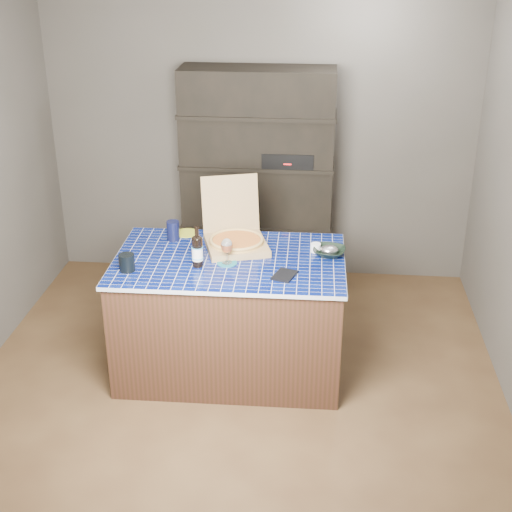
# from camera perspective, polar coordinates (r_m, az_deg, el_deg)

# --- Properties ---
(room) EXTENTS (3.50, 3.50, 3.50)m
(room) POSITION_cam_1_polar(r_m,az_deg,el_deg) (4.25, -1.78, 3.97)
(room) COLOR brown
(room) RESTS_ON ground
(shelving_unit) EXTENTS (1.20, 0.41, 1.80)m
(shelving_unit) POSITION_cam_1_polar(r_m,az_deg,el_deg) (5.80, 0.17, 6.08)
(shelving_unit) COLOR black
(shelving_unit) RESTS_ON floor
(kitchen_island) EXTENTS (1.50, 0.96, 0.82)m
(kitchen_island) POSITION_cam_1_polar(r_m,az_deg,el_deg) (4.79, -2.06, -4.63)
(kitchen_island) COLOR #412319
(kitchen_island) RESTS_ON floor
(pizza_box) EXTENTS (0.51, 0.57, 0.43)m
(pizza_box) POSITION_cam_1_polar(r_m,az_deg,el_deg) (4.75, -1.62, 1.39)
(pizza_box) COLOR #99784F
(pizza_box) RESTS_ON kitchen_island
(mead_bottle) EXTENTS (0.07, 0.07, 0.27)m
(mead_bottle) POSITION_cam_1_polar(r_m,az_deg,el_deg) (4.47, -4.71, 0.43)
(mead_bottle) COLOR black
(mead_bottle) RESTS_ON kitchen_island
(teal_trivet) EXTENTS (0.13, 0.13, 0.01)m
(teal_trivet) POSITION_cam_1_polar(r_m,az_deg,el_deg) (4.54, -2.33, -0.57)
(teal_trivet) COLOR #156371
(teal_trivet) RESTS_ON kitchen_island
(wine_glass) EXTENTS (0.07, 0.07, 0.17)m
(wine_glass) POSITION_cam_1_polar(r_m,az_deg,el_deg) (4.49, -2.35, 0.77)
(wine_glass) COLOR white
(wine_glass) RESTS_ON teal_trivet
(tumbler) EXTENTS (0.10, 0.10, 0.11)m
(tumbler) POSITION_cam_1_polar(r_m,az_deg,el_deg) (4.49, -10.30, -0.52)
(tumbler) COLOR black
(tumbler) RESTS_ON kitchen_island
(dvd_case) EXTENTS (0.17, 0.20, 0.01)m
(dvd_case) POSITION_cam_1_polar(r_m,az_deg,el_deg) (4.37, 2.31, -1.54)
(dvd_case) COLOR black
(dvd_case) RESTS_ON kitchen_island
(bowl) EXTENTS (0.24, 0.24, 0.05)m
(bowl) POSITION_cam_1_polar(r_m,az_deg,el_deg) (4.66, 5.87, 0.34)
(bowl) COLOR black
(bowl) RESTS_ON kitchen_island
(foil_contents) EXTENTS (0.12, 0.10, 0.06)m
(foil_contents) POSITION_cam_1_polar(r_m,az_deg,el_deg) (4.66, 5.88, 0.51)
(foil_contents) COLOR silver
(foil_contents) RESTS_ON bowl
(white_jar) EXTENTS (0.07, 0.07, 0.06)m
(white_jar) POSITION_cam_1_polar(r_m,az_deg,el_deg) (4.70, 4.80, 0.67)
(white_jar) COLOR white
(white_jar) RESTS_ON kitchen_island
(navy_cup) EXTENTS (0.09, 0.09, 0.14)m
(navy_cup) POSITION_cam_1_polar(r_m,az_deg,el_deg) (4.89, -6.65, 2.03)
(navy_cup) COLOR black
(navy_cup) RESTS_ON kitchen_island
(green_trivet) EXTENTS (0.17, 0.17, 0.01)m
(green_trivet) POSITION_cam_1_polar(r_m,az_deg,el_deg) (5.01, -5.57, 1.84)
(green_trivet) COLOR #ABB526
(green_trivet) RESTS_ON kitchen_island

